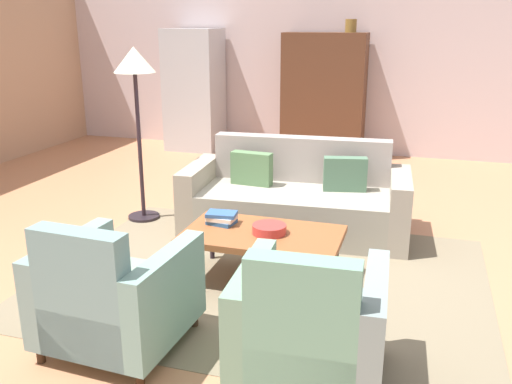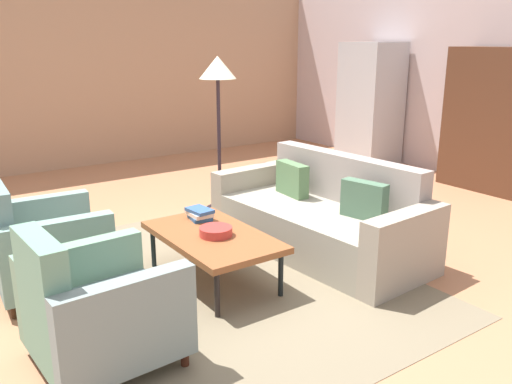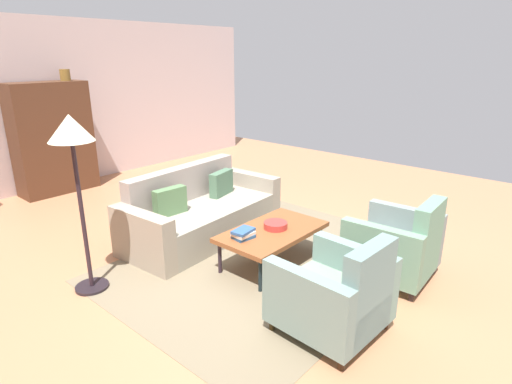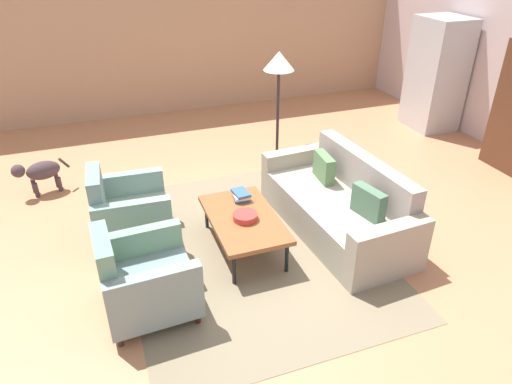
# 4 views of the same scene
# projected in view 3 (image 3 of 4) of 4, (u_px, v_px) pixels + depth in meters

# --- Properties ---
(ground_plane) EXTENTS (10.78, 10.78, 0.00)m
(ground_plane) POSITION_uv_depth(u_px,v_px,m) (238.00, 261.00, 4.71)
(ground_plane) COLOR #BA7B54
(wall_back) EXTENTS (8.98, 0.12, 2.80)m
(wall_back) POSITION_uv_depth(u_px,v_px,m) (46.00, 105.00, 6.99)
(wall_back) COLOR beige
(wall_back) RESTS_ON ground
(area_rug) EXTENTS (3.40, 2.60, 0.01)m
(area_rug) POSITION_uv_depth(u_px,v_px,m) (268.00, 261.00, 4.70)
(area_rug) COLOR #7C6E55
(area_rug) RESTS_ON ground
(couch) EXTENTS (2.16, 1.04, 0.86)m
(couch) POSITION_uv_depth(u_px,v_px,m) (199.00, 214.00, 5.31)
(couch) COLOR gray
(couch) RESTS_ON ground
(coffee_table) EXTENTS (1.20, 0.70, 0.40)m
(coffee_table) POSITION_uv_depth(u_px,v_px,m) (272.00, 233.00, 4.55)
(coffee_table) COLOR black
(coffee_table) RESTS_ON ground
(armchair_left) EXTENTS (0.84, 0.84, 0.88)m
(armchair_left) POSITION_uv_depth(u_px,v_px,m) (338.00, 296.00, 3.40)
(armchair_left) COLOR #352914
(armchair_left) RESTS_ON ground
(armchair_right) EXTENTS (0.84, 0.84, 0.88)m
(armchair_right) POSITION_uv_depth(u_px,v_px,m) (399.00, 247.00, 4.27)
(armchair_right) COLOR #2D2310
(armchair_right) RESTS_ON ground
(fruit_bowl) EXTENTS (0.26, 0.26, 0.07)m
(fruit_bowl) POSITION_uv_depth(u_px,v_px,m) (275.00, 225.00, 4.57)
(fruit_bowl) COLOR #BA3430
(fruit_bowl) RESTS_ON coffee_table
(book_stack) EXTENTS (0.25, 0.19, 0.10)m
(book_stack) POSITION_uv_depth(u_px,v_px,m) (243.00, 234.00, 4.32)
(book_stack) COLOR #295386
(book_stack) RESTS_ON coffee_table
(cabinet) EXTENTS (1.20, 0.51, 1.80)m
(cabinet) POSITION_uv_depth(u_px,v_px,m) (53.00, 138.00, 6.85)
(cabinet) COLOR #512F1D
(cabinet) RESTS_ON ground
(vase_tall) EXTENTS (0.16, 0.16, 0.18)m
(vase_tall) POSITION_uv_depth(u_px,v_px,m) (65.00, 75.00, 6.78)
(vase_tall) COLOR olive
(vase_tall) RESTS_ON cabinet
(floor_lamp) EXTENTS (0.40, 0.40, 1.72)m
(floor_lamp) POSITION_uv_depth(u_px,v_px,m) (72.00, 145.00, 3.72)
(floor_lamp) COLOR black
(floor_lamp) RESTS_ON ground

